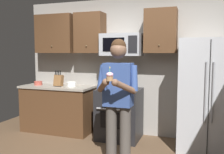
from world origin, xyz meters
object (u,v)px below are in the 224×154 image
object	(u,v)px
bowl_large_white	(71,84)
person	(118,96)
cupcake	(110,76)
refrigerator	(208,95)
bowl_small_colored	(38,83)
microwave	(122,45)
knife_block	(59,80)
oven_range	(119,114)

from	to	relation	value
bowl_large_white	person	bearing A→B (deg)	-40.55
person	cupcake	bearing A→B (deg)	-90.00
refrigerator	bowl_small_colored	world-z (taller)	refrigerator
bowl_small_colored	cupcake	size ratio (longest dim) A/B	0.95
microwave	refrigerator	size ratio (longest dim) A/B	0.41
microwave	knife_block	bearing A→B (deg)	-173.19
bowl_small_colored	cupcake	bearing A→B (deg)	-34.73
refrigerator	bowl_small_colored	bearing A→B (deg)	179.63
bowl_small_colored	person	size ratio (longest dim) A/B	0.09
refrigerator	knife_block	world-z (taller)	refrigerator
bowl_large_white	cupcake	world-z (taller)	cupcake
microwave	bowl_large_white	bearing A→B (deg)	-173.62
person	cupcake	size ratio (longest dim) A/B	10.13
person	cupcake	xyz separation A→B (m)	(0.00, -0.33, 0.30)
knife_block	bowl_large_white	world-z (taller)	knife_block
person	oven_range	bearing A→B (deg)	106.43
oven_range	refrigerator	bearing A→B (deg)	-1.50
bowl_small_colored	cupcake	distance (m)	2.52
microwave	cupcake	world-z (taller)	microwave
oven_range	microwave	distance (m)	1.26
microwave	refrigerator	world-z (taller)	microwave
microwave	bowl_large_white	size ratio (longest dim) A/B	3.92
bowl_large_white	bowl_small_colored	bearing A→B (deg)	-177.88
microwave	bowl_small_colored	xyz separation A→B (m)	(-1.73, -0.14, -0.76)
refrigerator	cupcake	world-z (taller)	refrigerator
refrigerator	bowl_small_colored	distance (m)	3.23
oven_range	cupcake	world-z (taller)	cupcake
knife_block	cupcake	size ratio (longest dim) A/B	1.84
oven_range	person	world-z (taller)	person
refrigerator	microwave	bearing A→B (deg)	173.97
oven_range	refrigerator	distance (m)	1.56
knife_block	person	distance (m)	1.91
oven_range	cupcake	xyz separation A→B (m)	(0.33, -1.44, 0.83)
oven_range	cupcake	size ratio (longest dim) A/B	5.36
oven_range	microwave	world-z (taller)	microwave
refrigerator	bowl_large_white	distance (m)	2.49
refrigerator	knife_block	xyz separation A→B (m)	(-2.75, 0.01, 0.13)
bowl_large_white	oven_range	bearing A→B (deg)	-0.53
oven_range	person	size ratio (longest dim) A/B	0.53
oven_range	bowl_small_colored	size ratio (longest dim) A/B	5.62
oven_range	bowl_large_white	size ratio (longest dim) A/B	4.94
knife_block	bowl_small_colored	distance (m)	0.49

